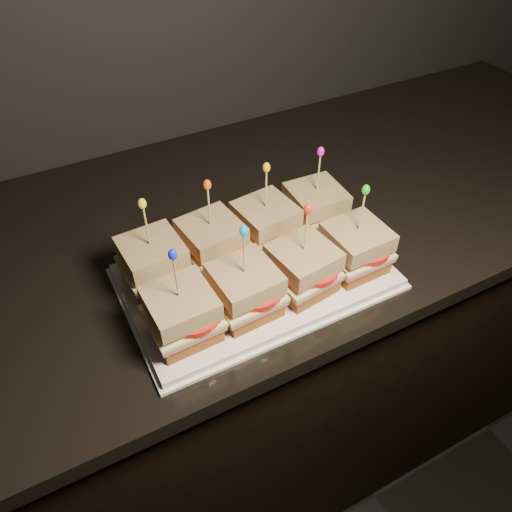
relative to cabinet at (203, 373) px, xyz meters
name	(u,v)px	position (x,y,z in m)	size (l,w,h in m)	color
cabinet	(203,373)	(0.00, 0.00, 0.00)	(2.16, 0.65, 0.83)	black
granite_slab	(186,239)	(0.00, 0.00, 0.43)	(2.20, 0.69, 0.03)	black
platter	(256,276)	(0.06, -0.17, 0.46)	(0.42, 0.26, 0.02)	white
platter_rim	(256,279)	(0.06, -0.17, 0.45)	(0.43, 0.27, 0.01)	white
sandwich_0_bread_bot	(156,275)	(-0.09, -0.11, 0.48)	(0.09, 0.09, 0.02)	#572E0E
sandwich_0_ham	(155,267)	(-0.09, -0.11, 0.50)	(0.10, 0.09, 0.01)	#C5695B
sandwich_0_cheese	(154,264)	(-0.09, -0.11, 0.50)	(0.10, 0.09, 0.01)	#F3E898
sandwich_0_tomato	(162,260)	(-0.08, -0.11, 0.51)	(0.09, 0.09, 0.01)	red
sandwich_0_bread_top	(151,251)	(-0.09, -0.11, 0.53)	(0.09, 0.09, 0.03)	brown
sandwich_0_pick	(147,228)	(-0.09, -0.11, 0.57)	(0.00, 0.00, 0.09)	tan
sandwich_0_frill	(142,204)	(-0.09, -0.11, 0.62)	(0.01, 0.01, 0.02)	yellow
sandwich_1_bread_bot	(213,255)	(0.01, -0.11, 0.48)	(0.09, 0.09, 0.02)	#572E0E
sandwich_1_ham	(212,248)	(0.01, -0.11, 0.50)	(0.10, 0.09, 0.01)	#C5695B
sandwich_1_cheese	(212,244)	(0.01, -0.11, 0.50)	(0.10, 0.09, 0.01)	#F3E898
sandwich_1_tomato	(220,241)	(0.02, -0.11, 0.51)	(0.09, 0.09, 0.01)	red
sandwich_1_bread_top	(211,232)	(0.01, -0.11, 0.53)	(0.09, 0.09, 0.03)	brown
sandwich_1_pick	(209,209)	(0.01, -0.11, 0.57)	(0.00, 0.00, 0.09)	tan
sandwich_1_frill	(207,185)	(0.01, -0.11, 0.62)	(0.01, 0.01, 0.02)	#F15209
sandwich_2_bread_bot	(265,237)	(0.11, -0.11, 0.48)	(0.09, 0.09, 0.02)	#572E0E
sandwich_2_ham	(265,230)	(0.11, -0.11, 0.50)	(0.10, 0.09, 0.01)	#C5695B
sandwich_2_cheese	(266,226)	(0.11, -0.11, 0.50)	(0.10, 0.09, 0.01)	#F3E898
sandwich_2_tomato	(274,223)	(0.12, -0.11, 0.51)	(0.09, 0.09, 0.01)	red
sandwich_2_bread_top	(266,214)	(0.11, -0.11, 0.53)	(0.09, 0.09, 0.03)	brown
sandwich_2_pick	(266,191)	(0.11, -0.11, 0.57)	(0.00, 0.00, 0.09)	tan
sandwich_2_frill	(267,167)	(0.11, -0.11, 0.62)	(0.01, 0.01, 0.02)	orange
sandwich_3_bread_bot	(314,220)	(0.21, -0.11, 0.48)	(0.09, 0.09, 0.02)	#572E0E
sandwich_3_ham	(315,213)	(0.21, -0.11, 0.50)	(0.10, 0.09, 0.01)	#C5695B
sandwich_3_cheese	(315,210)	(0.21, -0.11, 0.50)	(0.10, 0.09, 0.01)	#F3E898
sandwich_3_tomato	(323,206)	(0.22, -0.11, 0.51)	(0.09, 0.09, 0.01)	red
sandwich_3_bread_top	(316,197)	(0.21, -0.11, 0.53)	(0.09, 0.09, 0.03)	brown
sandwich_3_pick	(318,175)	(0.21, -0.11, 0.57)	(0.00, 0.00, 0.09)	tan
sandwich_3_frill	(321,152)	(0.21, -0.11, 0.62)	(0.01, 0.01, 0.02)	#C5198F
sandwich_4_bread_bot	(184,326)	(-0.09, -0.23, 0.48)	(0.09, 0.09, 0.02)	#572E0E
sandwich_4_ham	(183,319)	(-0.09, -0.23, 0.50)	(0.10, 0.09, 0.01)	#C5695B
sandwich_4_cheese	(182,316)	(-0.09, -0.23, 0.50)	(0.10, 0.09, 0.01)	#F3E898
sandwich_4_tomato	(191,312)	(-0.08, -0.23, 0.51)	(0.09, 0.09, 0.01)	red
sandwich_4_bread_top	(180,303)	(-0.09, -0.23, 0.53)	(0.09, 0.09, 0.03)	brown
sandwich_4_pick	(176,280)	(-0.09, -0.23, 0.57)	(0.00, 0.00, 0.09)	tan
sandwich_4_frill	(173,255)	(-0.09, -0.23, 0.62)	(0.01, 0.01, 0.02)	#0D1EDA
sandwich_5_bread_bot	(245,302)	(0.01, -0.23, 0.48)	(0.09, 0.09, 0.02)	#572E0E
sandwich_5_ham	(245,295)	(0.01, -0.23, 0.50)	(0.10, 0.09, 0.01)	#C5695B
sandwich_5_cheese	(245,292)	(0.01, -0.23, 0.50)	(0.10, 0.09, 0.01)	#F3E898
sandwich_5_tomato	(254,288)	(0.02, -0.23, 0.51)	(0.09, 0.09, 0.01)	red
sandwich_5_bread_top	(245,279)	(0.01, -0.23, 0.53)	(0.09, 0.09, 0.03)	brown
sandwich_5_pick	(244,256)	(0.01, -0.23, 0.57)	(0.00, 0.00, 0.09)	tan
sandwich_5_frill	(244,231)	(0.01, -0.23, 0.62)	(0.01, 0.01, 0.02)	#0A99C8
sandwich_6_bread_bot	(301,280)	(0.11, -0.23, 0.48)	(0.09, 0.09, 0.02)	#572E0E
sandwich_6_ham	(302,273)	(0.11, -0.23, 0.50)	(0.10, 0.09, 0.01)	#C5695B
sandwich_6_cheese	(302,270)	(0.11, -0.23, 0.50)	(0.10, 0.09, 0.01)	#F3E898
sandwich_6_tomato	(311,266)	(0.12, -0.23, 0.51)	(0.09, 0.09, 0.01)	red
sandwich_6_bread_top	(304,257)	(0.11, -0.23, 0.53)	(0.09, 0.09, 0.03)	brown
sandwich_6_pick	(306,234)	(0.11, -0.23, 0.57)	(0.00, 0.00, 0.09)	tan
sandwich_6_frill	(308,209)	(0.11, -0.23, 0.62)	(0.01, 0.01, 0.02)	red
sandwich_7_bread_bot	(353,260)	(0.21, -0.23, 0.48)	(0.09, 0.09, 0.02)	#572E0E
sandwich_7_ham	(354,253)	(0.21, -0.23, 0.50)	(0.10, 0.09, 0.01)	#C5695B
sandwich_7_cheese	(355,250)	(0.21, -0.23, 0.50)	(0.10, 0.09, 0.01)	#F3E898
sandwich_7_tomato	(364,246)	(0.22, -0.23, 0.51)	(0.09, 0.09, 0.01)	red
sandwich_7_bread_top	(357,237)	(0.21, -0.23, 0.53)	(0.09, 0.09, 0.03)	brown
sandwich_7_pick	(361,214)	(0.21, -0.23, 0.57)	(0.00, 0.00, 0.09)	tan
sandwich_7_frill	(366,190)	(0.21, -0.23, 0.62)	(0.01, 0.01, 0.02)	green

